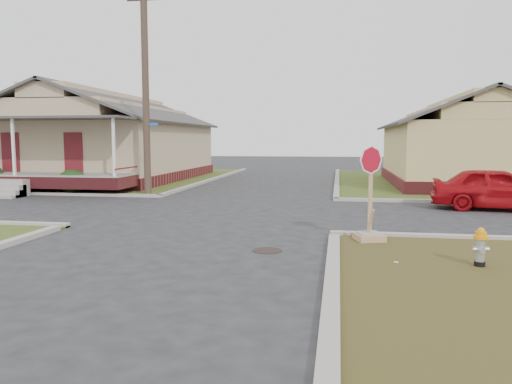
% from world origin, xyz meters
% --- Properties ---
extents(ground, '(120.00, 120.00, 0.00)m').
position_xyz_m(ground, '(0.00, 0.00, 0.00)').
color(ground, '#252528').
rests_on(ground, ground).
extents(verge_far_left, '(19.00, 19.00, 0.05)m').
position_xyz_m(verge_far_left, '(-13.00, 18.00, 0.03)').
color(verge_far_left, '#384F1C').
rests_on(verge_far_left, ground).
extents(curbs, '(80.00, 40.00, 0.12)m').
position_xyz_m(curbs, '(0.00, 5.00, 0.00)').
color(curbs, '#AAA19A').
rests_on(curbs, ground).
extents(manhole, '(0.64, 0.64, 0.01)m').
position_xyz_m(manhole, '(2.20, -0.50, 0.01)').
color(manhole, black).
rests_on(manhole, ground).
extents(corner_house, '(10.10, 15.50, 5.30)m').
position_xyz_m(corner_house, '(-10.00, 16.68, 2.28)').
color(corner_house, maroon).
rests_on(corner_house, ground).
extents(side_house_yellow, '(7.60, 11.60, 4.70)m').
position_xyz_m(side_house_yellow, '(10.00, 16.50, 2.19)').
color(side_house_yellow, maroon).
rests_on(side_house_yellow, ground).
extents(utility_pole, '(1.80, 0.28, 9.00)m').
position_xyz_m(utility_pole, '(-4.20, 8.90, 4.66)').
color(utility_pole, '#453428').
rests_on(utility_pole, ground).
extents(fire_hydrant, '(0.27, 0.27, 0.72)m').
position_xyz_m(fire_hydrant, '(6.26, -1.32, 0.44)').
color(fire_hydrant, black).
rests_on(fire_hydrant, ground).
extents(stop_sign, '(0.62, 0.61, 2.19)m').
position_xyz_m(stop_sign, '(4.40, 0.74, 0.52)').
color(stop_sign, tan).
rests_on(stop_sign, ground).
extents(red_sedan, '(4.42, 2.25, 1.44)m').
position_xyz_m(red_sedan, '(8.95, 6.95, 0.72)').
color(red_sedan, '#AA0C12').
rests_on(red_sedan, ground).
extents(hedge_right, '(1.37, 1.12, 1.05)m').
position_xyz_m(hedge_right, '(-7.77, 9.18, 0.57)').
color(hedge_right, black).
rests_on(hedge_right, verge_far_left).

